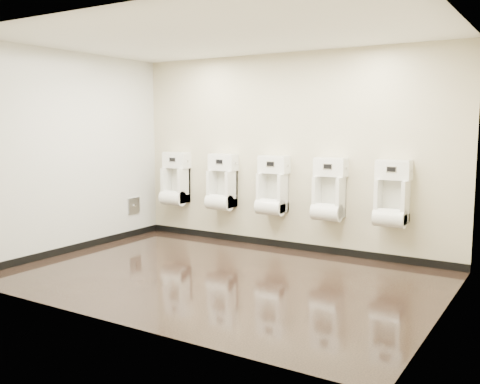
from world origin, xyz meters
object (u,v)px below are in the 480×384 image
object	(u,v)px
access_panel	(134,205)
urinal_2	(272,190)
urinal_3	(329,194)
urinal_4	(392,199)
urinal_0	(175,183)
urinal_1	(222,186)

from	to	relation	value
access_panel	urinal_2	world-z (taller)	urinal_2
urinal_2	urinal_3	bearing A→B (deg)	0.00
urinal_4	urinal_2	bearing A→B (deg)	180.00
access_panel	urinal_0	size ratio (longest dim) A/B	0.30
access_panel	urinal_2	distance (m)	2.37
urinal_1	urinal_2	size ratio (longest dim) A/B	1.00
access_panel	urinal_4	size ratio (longest dim) A/B	0.30
urinal_1	urinal_4	world-z (taller)	same
urinal_2	urinal_4	xyz separation A→B (m)	(1.72, 0.00, 0.00)
access_panel	urinal_0	bearing A→B (deg)	36.92
access_panel	urinal_0	world-z (taller)	urinal_0
urinal_1	urinal_4	xyz separation A→B (m)	(2.60, 0.00, 0.00)
urinal_0	urinal_4	size ratio (longest dim) A/B	1.00
urinal_1	urinal_2	xyz separation A→B (m)	(0.87, 0.00, 0.00)
urinal_1	urinal_3	world-z (taller)	same
urinal_1	urinal_0	bearing A→B (deg)	180.00
urinal_0	urinal_3	xyz separation A→B (m)	(2.64, 0.00, 0.00)
access_panel	urinal_3	bearing A→B (deg)	7.20
urinal_3	urinal_2	bearing A→B (deg)	180.00
urinal_3	urinal_4	distance (m)	0.85
urinal_0	urinal_3	distance (m)	2.64
urinal_1	access_panel	bearing A→B (deg)	-164.36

